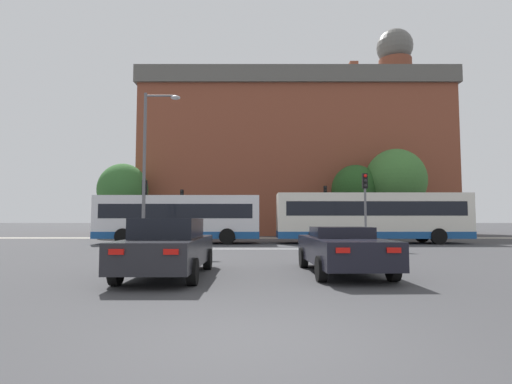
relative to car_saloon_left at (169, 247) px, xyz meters
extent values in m
plane|color=#3D3D3F|center=(2.43, -5.83, -0.79)|extent=(400.00, 400.00, 0.00)
cube|color=silver|center=(2.43, 10.18, -0.79)|extent=(9.18, 0.30, 0.01)
cube|color=gray|center=(2.43, 22.93, -0.79)|extent=(70.20, 2.50, 0.01)
cube|color=brown|center=(6.38, 34.30, 6.58)|extent=(30.89, 15.30, 14.74)
cube|color=#5B5954|center=(6.38, 34.30, 14.79)|extent=(31.51, 15.91, 1.69)
cube|color=brown|center=(-6.14, 37.05, 16.84)|extent=(0.90, 0.90, 2.40)
cube|color=brown|center=(0.25, 37.71, 16.84)|extent=(0.90, 0.90, 2.40)
cube|color=brown|center=(6.84, 33.37, 16.84)|extent=(0.90, 0.90, 2.40)
cube|color=brown|center=(13.08, 31.89, 16.84)|extent=(0.90, 0.90, 2.40)
cube|color=brown|center=(18.82, 36.61, 16.84)|extent=(0.90, 0.90, 2.40)
cylinder|color=brown|center=(18.54, 34.30, 17.47)|extent=(3.69, 3.69, 3.67)
sphere|color=#5B5954|center=(18.54, 34.30, 20.85)|extent=(4.10, 4.10, 4.10)
cube|color=#232328|center=(0.00, 0.01, -0.12)|extent=(1.88, 4.84, 0.71)
cube|color=black|center=(0.00, -0.04, 0.50)|extent=(1.61, 2.18, 0.53)
cylinder|color=black|center=(-0.90, 1.51, -0.47)|extent=(0.22, 0.64, 0.64)
cylinder|color=black|center=(0.88, 1.51, -0.47)|extent=(0.22, 0.64, 0.64)
cylinder|color=black|center=(-0.88, -1.49, -0.47)|extent=(0.22, 0.64, 0.64)
cylinder|color=black|center=(0.90, -1.48, -0.47)|extent=(0.22, 0.64, 0.64)
cube|color=red|center=(-0.56, -2.43, 0.06)|extent=(0.32, 0.05, 0.12)
cube|color=red|center=(0.59, -2.42, 0.06)|extent=(0.32, 0.05, 0.12)
cube|color=black|center=(4.82, 0.55, -0.13)|extent=(2.00, 4.81, 0.69)
cube|color=black|center=(4.82, 0.67, 0.37)|extent=(1.64, 1.47, 0.30)
cylinder|color=black|center=(3.89, 2.00, -0.47)|extent=(0.24, 0.65, 0.64)
cylinder|color=black|center=(5.67, 2.05, -0.47)|extent=(0.24, 0.65, 0.64)
cylinder|color=black|center=(3.97, -0.95, -0.47)|extent=(0.24, 0.65, 0.64)
cylinder|color=black|center=(5.76, -0.90, -0.47)|extent=(0.24, 0.65, 0.64)
cube|color=red|center=(4.31, -1.87, 0.05)|extent=(0.32, 0.06, 0.12)
cube|color=red|center=(5.47, -1.83, 0.05)|extent=(0.32, 0.06, 0.12)
cube|color=silver|center=(9.92, 15.33, 1.00)|extent=(12.31, 2.59, 2.89)
cube|color=#194C8E|center=(9.92, 15.33, -0.22)|extent=(12.33, 2.61, 0.44)
cube|color=black|center=(9.92, 15.33, 1.45)|extent=(11.33, 2.62, 0.90)
cylinder|color=black|center=(6.10, 14.09, -0.29)|extent=(1.00, 0.28, 1.00)
cylinder|color=black|center=(6.10, 16.57, -0.29)|extent=(1.00, 0.28, 1.00)
cylinder|color=black|center=(13.74, 14.09, -0.29)|extent=(1.00, 0.28, 1.00)
cylinder|color=black|center=(13.74, 16.57, -0.29)|extent=(1.00, 0.28, 1.00)
cube|color=silver|center=(-2.66, 15.20, 0.92)|extent=(10.45, 2.52, 2.72)
cube|color=#194C8E|center=(-2.66, 15.20, -0.22)|extent=(10.47, 2.54, 0.44)
cube|color=black|center=(-2.66, 15.20, 1.28)|extent=(9.61, 2.55, 0.90)
cylinder|color=black|center=(-5.90, 13.99, -0.29)|extent=(1.00, 0.28, 1.00)
cylinder|color=black|center=(-5.90, 16.41, -0.29)|extent=(1.00, 0.28, 1.00)
cylinder|color=black|center=(0.58, 13.99, -0.29)|extent=(1.00, 0.28, 1.00)
cylinder|color=black|center=(0.58, 16.41, -0.29)|extent=(1.00, 0.28, 1.00)
cylinder|color=slate|center=(8.16, 22.36, 0.99)|extent=(0.12, 0.12, 3.57)
cube|color=black|center=(8.16, 22.36, 3.18)|extent=(0.26, 0.20, 0.80)
sphere|color=black|center=(8.16, 22.23, 3.44)|extent=(0.17, 0.17, 0.17)
sphere|color=black|center=(8.16, 22.23, 3.18)|extent=(0.17, 0.17, 0.17)
sphere|color=#1ED14C|center=(8.16, 22.23, 2.92)|extent=(0.17, 0.17, 0.17)
cylinder|color=slate|center=(-3.75, 21.98, 0.82)|extent=(0.12, 0.12, 3.23)
cube|color=black|center=(-3.75, 21.98, 2.84)|extent=(0.26, 0.20, 0.80)
sphere|color=black|center=(-3.75, 21.85, 3.09)|extent=(0.17, 0.17, 0.17)
sphere|color=black|center=(-3.75, 21.85, 2.84)|extent=(0.17, 0.17, 0.17)
sphere|color=#1ED14C|center=(-3.75, 21.85, 2.58)|extent=(0.17, 0.17, 0.17)
cylinder|color=slate|center=(-3.70, 10.77, 0.65)|extent=(0.12, 0.12, 2.88)
cube|color=black|center=(-3.70, 10.77, 2.49)|extent=(0.26, 0.20, 0.80)
sphere|color=red|center=(-3.70, 10.64, 2.74)|extent=(0.17, 0.17, 0.17)
sphere|color=black|center=(-3.70, 10.64, 2.49)|extent=(0.17, 0.17, 0.17)
sphere|color=black|center=(-3.70, 10.64, 2.23)|extent=(0.17, 0.17, 0.17)
cylinder|color=slate|center=(8.12, 10.10, 0.80)|extent=(0.12, 0.12, 3.18)
cube|color=black|center=(8.12, 10.10, 2.78)|extent=(0.26, 0.20, 0.80)
sphere|color=red|center=(8.12, 9.97, 3.04)|extent=(0.17, 0.17, 0.17)
sphere|color=black|center=(8.12, 9.97, 2.78)|extent=(0.17, 0.17, 0.17)
sphere|color=black|center=(8.12, 9.97, 2.53)|extent=(0.17, 0.17, 0.17)
cylinder|color=slate|center=(-3.50, 9.91, 3.33)|extent=(0.16, 0.16, 8.25)
cylinder|color=slate|center=(-2.70, 9.91, 7.31)|extent=(1.59, 0.10, 0.10)
ellipsoid|color=#B2B2B7|center=(-1.90, 9.91, 7.21)|extent=(0.50, 0.36, 0.22)
cylinder|color=black|center=(8.48, 22.30, -0.36)|extent=(0.13, 0.13, 0.87)
cylinder|color=black|center=(8.62, 22.40, -0.36)|extent=(0.13, 0.13, 0.87)
cube|color=tan|center=(8.55, 22.35, 0.42)|extent=(0.45, 0.41, 0.69)
sphere|color=tan|center=(8.55, 22.35, 0.89)|extent=(0.26, 0.26, 0.26)
cylinder|color=#4C3823|center=(-9.40, 24.26, 0.38)|extent=(0.36, 0.36, 2.35)
ellipsoid|color=#33662D|center=(-9.40, 24.26, 3.41)|extent=(4.37, 4.37, 4.58)
cylinder|color=#4C3823|center=(11.10, 24.03, 0.42)|extent=(0.36, 0.36, 2.42)
ellipsoid|color=#234C1E|center=(11.10, 24.03, 3.39)|extent=(4.14, 4.14, 4.35)
cylinder|color=#4C3823|center=(14.51, 23.64, 0.58)|extent=(0.36, 0.36, 2.74)
ellipsoid|color=#3D7033|center=(14.51, 23.64, 4.17)|extent=(5.22, 5.22, 5.48)
camera|label=1|loc=(2.37, -10.85, 0.72)|focal=28.00mm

